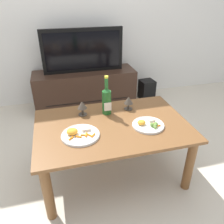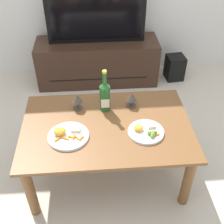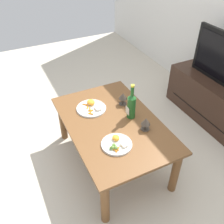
{
  "view_description": "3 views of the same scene",
  "coord_description": "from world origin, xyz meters",
  "px_view_note": "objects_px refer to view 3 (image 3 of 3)",
  "views": [
    {
      "loc": [
        -0.39,
        -1.46,
        1.45
      ],
      "look_at": [
        0.0,
        0.02,
        0.6
      ],
      "focal_mm": 35.91,
      "sensor_mm": 36.0,
      "label": 1
    },
    {
      "loc": [
        -0.08,
        -1.51,
        1.86
      ],
      "look_at": [
        0.04,
        0.08,
        0.56
      ],
      "focal_mm": 45.86,
      "sensor_mm": 36.0,
      "label": 2
    },
    {
      "loc": [
        1.52,
        -0.75,
        1.94
      ],
      "look_at": [
        -0.05,
        0.02,
        0.58
      ],
      "focal_mm": 40.14,
      "sensor_mm": 36.0,
      "label": 3
    }
  ],
  "objects_px": {
    "dining_table": "(113,129)",
    "tv_stand": "(218,104)",
    "goblet_right": "(146,122)",
    "dinner_plate_left": "(91,107)",
    "wine_bottle": "(131,105)",
    "goblet_left": "(123,97)",
    "dinner_plate_right": "(116,144)"
  },
  "relations": [
    {
      "from": "dining_table",
      "to": "tv_stand",
      "type": "distance_m",
      "value": 1.37
    },
    {
      "from": "goblet_right",
      "to": "dinner_plate_left",
      "type": "bearing_deg",
      "value": -147.49
    },
    {
      "from": "goblet_right",
      "to": "wine_bottle",
      "type": "bearing_deg",
      "value": -172.82
    },
    {
      "from": "tv_stand",
      "to": "wine_bottle",
      "type": "xyz_separation_m",
      "value": [
        0.02,
        -1.18,
        0.38
      ]
    },
    {
      "from": "goblet_left",
      "to": "goblet_right",
      "type": "height_order",
      "value": "goblet_left"
    },
    {
      "from": "dining_table",
      "to": "dinner_plate_right",
      "type": "relative_size",
      "value": 4.8
    },
    {
      "from": "dining_table",
      "to": "goblet_right",
      "type": "distance_m",
      "value": 0.34
    },
    {
      "from": "dining_table",
      "to": "tv_stand",
      "type": "xyz_separation_m",
      "value": [
        -0.02,
        1.36,
        -0.17
      ]
    },
    {
      "from": "goblet_right",
      "to": "dinner_plate_left",
      "type": "relative_size",
      "value": 0.43
    },
    {
      "from": "tv_stand",
      "to": "goblet_right",
      "type": "distance_m",
      "value": 1.22
    },
    {
      "from": "dining_table",
      "to": "dinner_plate_left",
      "type": "height_order",
      "value": "dinner_plate_left"
    },
    {
      "from": "wine_bottle",
      "to": "dinner_plate_left",
      "type": "xyz_separation_m",
      "value": [
        -0.27,
        -0.28,
        -0.12
      ]
    },
    {
      "from": "dining_table",
      "to": "dinner_plate_left",
      "type": "distance_m",
      "value": 0.3
    },
    {
      "from": "tv_stand",
      "to": "goblet_left",
      "type": "distance_m",
      "value": 1.22
    },
    {
      "from": "dining_table",
      "to": "dinner_plate_right",
      "type": "bearing_deg",
      "value": -20.06
    },
    {
      "from": "tv_stand",
      "to": "goblet_left",
      "type": "bearing_deg",
      "value": -99.14
    },
    {
      "from": "tv_stand",
      "to": "dinner_plate_left",
      "type": "relative_size",
      "value": 4.74
    },
    {
      "from": "goblet_left",
      "to": "dinner_plate_left",
      "type": "distance_m",
      "value": 0.32
    },
    {
      "from": "goblet_right",
      "to": "dinner_plate_left",
      "type": "height_order",
      "value": "goblet_right"
    },
    {
      "from": "dinner_plate_left",
      "to": "wine_bottle",
      "type": "bearing_deg",
      "value": 45.64
    },
    {
      "from": "dining_table",
      "to": "dinner_plate_left",
      "type": "xyz_separation_m",
      "value": [
        -0.27,
        -0.09,
        0.1
      ]
    },
    {
      "from": "dining_table",
      "to": "tv_stand",
      "type": "height_order",
      "value": "dining_table"
    },
    {
      "from": "dinner_plate_left",
      "to": "dinner_plate_right",
      "type": "xyz_separation_m",
      "value": [
        0.54,
        -0.0,
        -0.0
      ]
    },
    {
      "from": "tv_stand",
      "to": "dining_table",
      "type": "bearing_deg",
      "value": -89.18
    },
    {
      "from": "dinner_plate_left",
      "to": "tv_stand",
      "type": "bearing_deg",
      "value": 80.17
    },
    {
      "from": "wine_bottle",
      "to": "goblet_left",
      "type": "height_order",
      "value": "wine_bottle"
    },
    {
      "from": "tv_stand",
      "to": "goblet_left",
      "type": "relative_size",
      "value": 10.47
    },
    {
      "from": "tv_stand",
      "to": "wine_bottle",
      "type": "bearing_deg",
      "value": -89.09
    },
    {
      "from": "dining_table",
      "to": "wine_bottle",
      "type": "distance_m",
      "value": 0.28
    },
    {
      "from": "wine_bottle",
      "to": "goblet_right",
      "type": "height_order",
      "value": "wine_bottle"
    },
    {
      "from": "dinner_plate_right",
      "to": "dining_table",
      "type": "bearing_deg",
      "value": 159.94
    },
    {
      "from": "tv_stand",
      "to": "dinner_plate_right",
      "type": "height_order",
      "value": "dinner_plate_right"
    }
  ]
}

